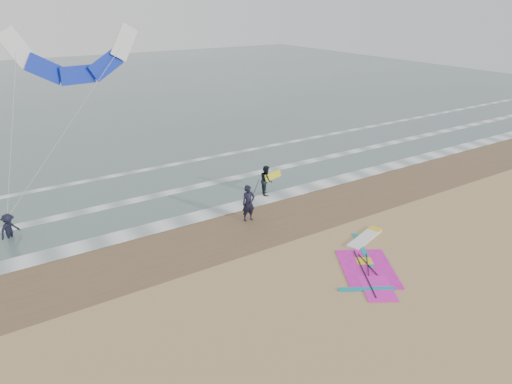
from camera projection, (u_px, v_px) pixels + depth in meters
ground at (336, 279)px, 18.45m from camera, size 120.00×120.00×0.00m
sea_water at (72, 92)px, 55.73m from camera, size 120.00×80.00×0.02m
wet_sand_band at (256, 223)px, 23.10m from camera, size 120.00×5.00×0.01m
foam_waterline at (215, 193)px, 26.54m from camera, size 120.00×9.15×0.02m
windsurf_rig at (368, 260)px, 19.76m from camera, size 5.19×4.92×0.12m
person_standing at (248, 203)px, 23.01m from camera, size 0.74×0.53×1.91m
person_walking at (266, 180)px, 26.16m from camera, size 0.96×1.05×1.75m
person_wading at (8, 223)px, 21.32m from camera, size 1.18×1.10×1.60m
held_pole at (253, 194)px, 22.98m from camera, size 0.17×0.86×1.82m
carried_kiteboard at (273, 176)px, 26.19m from camera, size 1.30×0.51×0.39m
surf_kite at (75, 60)px, 23.23m from camera, size 8.14×3.10×8.32m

